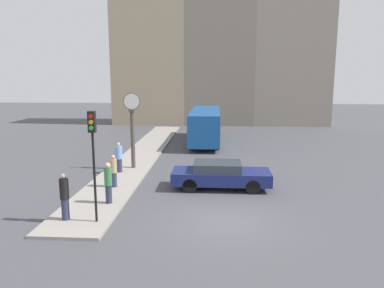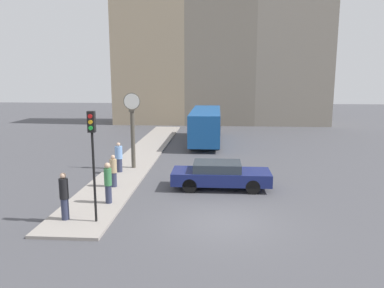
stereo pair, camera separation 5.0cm
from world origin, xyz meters
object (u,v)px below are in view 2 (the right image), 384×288
traffic_light_near (93,144)px  pedestrian_tan_coat (113,171)px  bus_distant (206,124)px  street_clock (133,128)px  sedan_car (220,175)px  pedestrian_black_jacket (64,196)px  pedestrian_blue_stripe (119,157)px  pedestrian_green_hoodie (108,182)px

traffic_light_near → pedestrian_tan_coat: traffic_light_near is taller
bus_distant → street_clock: (-3.96, -9.20, 0.95)m
traffic_light_near → street_clock: bearing=93.0°
bus_distant → pedestrian_tan_coat: bus_distant is taller
traffic_light_near → street_clock: size_ratio=0.94×
sedan_car → pedestrian_tan_coat: size_ratio=3.02×
bus_distant → pedestrian_black_jacket: (-4.75, -17.35, -0.50)m
bus_distant → traffic_light_near: size_ratio=2.28×
pedestrian_black_jacket → pedestrian_tan_coat: bearing=81.1°
pedestrian_blue_stripe → pedestrian_tan_coat: (0.48, -2.83, -0.03)m
traffic_light_near → pedestrian_blue_stripe: 7.59m
pedestrian_blue_stripe → sedan_car: bearing=-22.8°
traffic_light_near → pedestrian_blue_stripe: traffic_light_near is taller
pedestrian_green_hoodie → pedestrian_blue_stripe: 5.26m
traffic_light_near → pedestrian_green_hoodie: size_ratio=2.34×
pedestrian_green_hoodie → pedestrian_blue_stripe: pedestrian_green_hoodie is taller
pedestrian_blue_stripe → pedestrian_tan_coat: pedestrian_blue_stripe is taller
street_clock → pedestrian_black_jacket: (-0.78, -8.15, -1.45)m
bus_distant → pedestrian_black_jacket: size_ratio=5.15×
pedestrian_black_jacket → street_clock: bearing=84.5°
traffic_light_near → pedestrian_green_hoodie: 2.88m
traffic_light_near → pedestrian_blue_stripe: (-1.03, 7.22, -2.11)m
bus_distant → traffic_light_near: 17.87m
pedestrian_tan_coat → traffic_light_near: bearing=-82.9°
traffic_light_near → pedestrian_tan_coat: size_ratio=2.60×
street_clock → pedestrian_blue_stripe: bearing=-119.7°
traffic_light_near → pedestrian_black_jacket: bearing=175.0°
bus_distant → pedestrian_blue_stripe: bearing=-114.0°
sedan_car → bus_distant: (-1.11, 12.62, 0.85)m
pedestrian_blue_stripe → pedestrian_black_jacket: bearing=-91.5°
bus_distant → pedestrian_tan_coat: bearing=-107.3°
sedan_car → bus_distant: 12.69m
sedan_car → pedestrian_green_hoodie: size_ratio=2.71×
pedestrian_green_hoodie → pedestrian_black_jacket: size_ratio=0.97×
sedan_car → traffic_light_near: size_ratio=1.16×
street_clock → pedestrian_tan_coat: 4.18m
pedestrian_blue_stripe → street_clock: bearing=60.3°
traffic_light_near → pedestrian_black_jacket: traffic_light_near is taller
bus_distant → street_clock: size_ratio=2.15×
pedestrian_green_hoodie → pedestrian_blue_stripe: size_ratio=1.05×
traffic_light_near → pedestrian_tan_coat: 4.91m
traffic_light_near → pedestrian_tan_coat: bearing=97.1°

